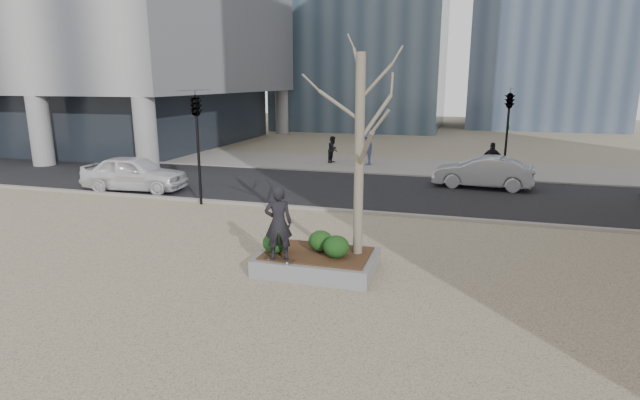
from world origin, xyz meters
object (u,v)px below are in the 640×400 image
(planter, at_px, (317,262))
(skateboarder, at_px, (278,223))
(police_car, at_px, (135,173))
(skateboard, at_px, (279,260))

(planter, distance_m, skateboarder, 1.64)
(skateboarder, relative_size, police_car, 0.40)
(police_car, bearing_deg, skateboarder, -134.16)
(police_car, bearing_deg, planter, -129.28)
(planter, distance_m, skateboard, 1.12)
(planter, height_order, skateboard, skateboard)
(skateboarder, bearing_deg, skateboard, 180.00)
(planter, bearing_deg, skateboard, -134.18)
(skateboarder, xyz_separation_m, police_car, (-9.82, 7.81, -0.64))
(skateboarder, bearing_deg, police_car, -56.90)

